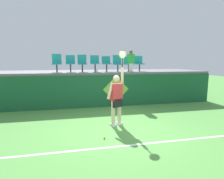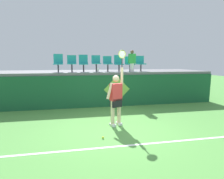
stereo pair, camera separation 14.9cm
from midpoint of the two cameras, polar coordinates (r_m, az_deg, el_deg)
name	(u,v)px [view 2 (the right image)]	position (r m, az deg, el deg)	size (l,w,h in m)	color
ground_plane	(118,130)	(6.01, 2.75, -12.42)	(40.00, 40.00, 0.00)	#519342
court_back_wall	(104,91)	(8.80, -2.08, -0.46)	(11.41, 0.20, 1.52)	#195633
spectator_platform	(100,72)	(10.16, -3.40, 5.41)	(11.41, 3.03, 0.12)	slate
court_baseline_stripe	(128,145)	(5.02, 5.89, -16.83)	(10.27, 0.08, 0.01)	white
tennis_player	(116,98)	(6.16, 1.95, -2.50)	(0.72, 0.38, 2.54)	white
tennis_ball	(103,138)	(5.38, -2.00, -14.64)	(0.07, 0.07, 0.07)	#D1E533
water_bottle	(98,70)	(8.86, -3.89, 5.98)	(0.07, 0.07, 0.21)	white
stadium_chair_0	(58,62)	(9.35, -15.88, 8.14)	(0.44, 0.42, 0.88)	#38383D
stadium_chair_1	(72,62)	(9.31, -11.89, 8.20)	(0.44, 0.42, 0.82)	#38383D
stadium_chair_2	(83,62)	(9.33, -8.38, 8.29)	(0.44, 0.42, 0.85)	#38383D
stadium_chair_3	(96,62)	(9.37, -4.48, 8.39)	(0.44, 0.42, 0.83)	#38383D
stadium_chair_4	(108,63)	(9.46, -0.91, 8.29)	(0.44, 0.42, 0.79)	#38383D
stadium_chair_5	(119,63)	(9.59, 2.54, 8.32)	(0.44, 0.42, 0.84)	#38383D
stadium_chair_6	(130,63)	(9.73, 5.91, 8.17)	(0.44, 0.42, 0.78)	#38383D
stadium_chair_7	(140,63)	(9.92, 9.24, 8.21)	(0.44, 0.42, 0.81)	#38383D
spectator_0	(132,61)	(9.34, 6.66, 8.84)	(0.34, 0.20, 1.07)	white
wall_signage_mount	(117,106)	(8.97, 1.97, -5.23)	(1.27, 0.01, 1.47)	#195633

